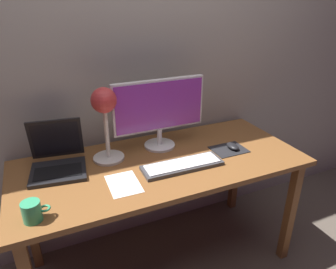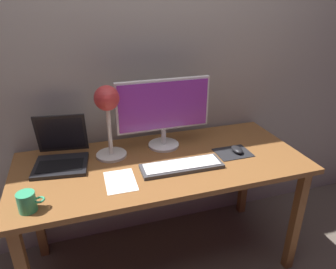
{
  "view_description": "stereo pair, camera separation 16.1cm",
  "coord_description": "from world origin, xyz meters",
  "px_view_note": "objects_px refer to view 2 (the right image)",
  "views": [
    {
      "loc": [
        -0.58,
        -1.39,
        1.59
      ],
      "look_at": [
        0.02,
        -0.05,
        0.92
      ],
      "focal_mm": 32.98,
      "sensor_mm": 36.0,
      "label": 1
    },
    {
      "loc": [
        -0.43,
        -1.44,
        1.59
      ],
      "look_at": [
        0.02,
        -0.05,
        0.92
      ],
      "focal_mm": 32.98,
      "sensor_mm": 36.0,
      "label": 2
    }
  ],
  "objects_px": {
    "monitor": "(163,109)",
    "mouse": "(237,150)",
    "laptop": "(61,150)",
    "desk_lamp": "(108,108)",
    "keyboard_main": "(182,166)",
    "coffee_mug": "(27,202)"
  },
  "relations": [
    {
      "from": "mouse",
      "to": "monitor",
      "type": "bearing_deg",
      "value": 150.9
    },
    {
      "from": "desk_lamp",
      "to": "coffee_mug",
      "type": "height_order",
      "value": "desk_lamp"
    },
    {
      "from": "monitor",
      "to": "desk_lamp",
      "type": "distance_m",
      "value": 0.33
    },
    {
      "from": "mouse",
      "to": "keyboard_main",
      "type": "bearing_deg",
      "value": -169.65
    },
    {
      "from": "monitor",
      "to": "mouse",
      "type": "relative_size",
      "value": 5.77
    },
    {
      "from": "monitor",
      "to": "desk_lamp",
      "type": "relative_size",
      "value": 1.34
    },
    {
      "from": "laptop",
      "to": "coffee_mug",
      "type": "bearing_deg",
      "value": -109.4
    },
    {
      "from": "coffee_mug",
      "to": "laptop",
      "type": "bearing_deg",
      "value": 70.6
    },
    {
      "from": "keyboard_main",
      "to": "desk_lamp",
      "type": "height_order",
      "value": "desk_lamp"
    },
    {
      "from": "keyboard_main",
      "to": "laptop",
      "type": "relative_size",
      "value": 1.36
    },
    {
      "from": "monitor",
      "to": "mouse",
      "type": "bearing_deg",
      "value": -29.1
    },
    {
      "from": "desk_lamp",
      "to": "coffee_mug",
      "type": "bearing_deg",
      "value": -136.88
    },
    {
      "from": "mouse",
      "to": "coffee_mug",
      "type": "distance_m",
      "value": 1.13
    },
    {
      "from": "monitor",
      "to": "laptop",
      "type": "distance_m",
      "value": 0.61
    },
    {
      "from": "monitor",
      "to": "desk_lamp",
      "type": "bearing_deg",
      "value": -174.52
    },
    {
      "from": "keyboard_main",
      "to": "coffee_mug",
      "type": "bearing_deg",
      "value": -169.82
    },
    {
      "from": "monitor",
      "to": "mouse",
      "type": "height_order",
      "value": "monitor"
    },
    {
      "from": "laptop",
      "to": "coffee_mug",
      "type": "relative_size",
      "value": 2.9
    },
    {
      "from": "monitor",
      "to": "keyboard_main",
      "type": "distance_m",
      "value": 0.36
    },
    {
      "from": "laptop",
      "to": "desk_lamp",
      "type": "xyz_separation_m",
      "value": [
        0.27,
        -0.02,
        0.22
      ]
    },
    {
      "from": "coffee_mug",
      "to": "monitor",
      "type": "bearing_deg",
      "value": 29.53
    },
    {
      "from": "monitor",
      "to": "coffee_mug",
      "type": "bearing_deg",
      "value": -150.47
    }
  ]
}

